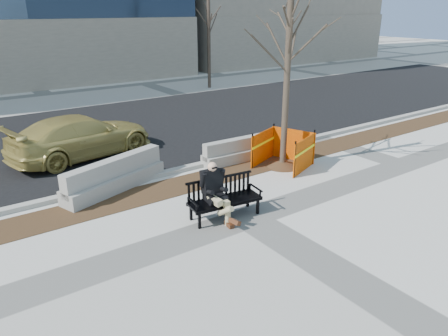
# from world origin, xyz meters

# --- Properties ---
(ground) EXTENTS (120.00, 120.00, 0.00)m
(ground) POSITION_xyz_m (0.00, 0.00, 0.00)
(ground) COLOR beige
(ground) RESTS_ON ground
(mulch_strip) EXTENTS (40.00, 1.20, 0.02)m
(mulch_strip) POSITION_xyz_m (0.00, 2.60, 0.00)
(mulch_strip) COLOR #47301C
(mulch_strip) RESTS_ON ground
(asphalt_street) EXTENTS (60.00, 10.40, 0.01)m
(asphalt_street) POSITION_xyz_m (0.00, 8.80, 0.00)
(asphalt_street) COLOR black
(asphalt_street) RESTS_ON ground
(curb) EXTENTS (60.00, 0.25, 0.12)m
(curb) POSITION_xyz_m (0.00, 3.55, 0.06)
(curb) COLOR #9E9B93
(curb) RESTS_ON ground
(bench) EXTENTS (1.83, 0.84, 0.94)m
(bench) POSITION_xyz_m (-0.42, 0.35, 0.00)
(bench) COLOR black
(bench) RESTS_ON ground
(seated_man) EXTENTS (0.71, 1.05, 1.38)m
(seated_man) POSITION_xyz_m (-0.65, 0.43, 0.00)
(seated_man) COLOR black
(seated_man) RESTS_ON ground
(tree_fence) EXTENTS (2.89, 2.89, 5.58)m
(tree_fence) POSITION_xyz_m (3.02, 2.09, 0.00)
(tree_fence) COLOR #F75800
(tree_fence) RESTS_ON ground
(sedan) EXTENTS (5.04, 2.87, 1.38)m
(sedan) POSITION_xyz_m (-1.71, 6.63, 0.00)
(sedan) COLOR tan
(sedan) RESTS_ON ground
(jersey_barrier_left) EXTENTS (3.14, 1.59, 0.89)m
(jersey_barrier_left) POSITION_xyz_m (-1.90, 3.37, 0.00)
(jersey_barrier_left) COLOR gray
(jersey_barrier_left) RESTS_ON ground
(jersey_barrier_right) EXTENTS (2.67, 0.61, 0.76)m
(jersey_barrier_right) POSITION_xyz_m (2.28, 3.29, 0.00)
(jersey_barrier_right) COLOR gray
(jersey_barrier_right) RESTS_ON ground
(far_tree_right) EXTENTS (2.33, 2.33, 5.94)m
(far_tree_right) POSITION_xyz_m (8.82, 15.00, 0.00)
(far_tree_right) COLOR #46372D
(far_tree_right) RESTS_ON ground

